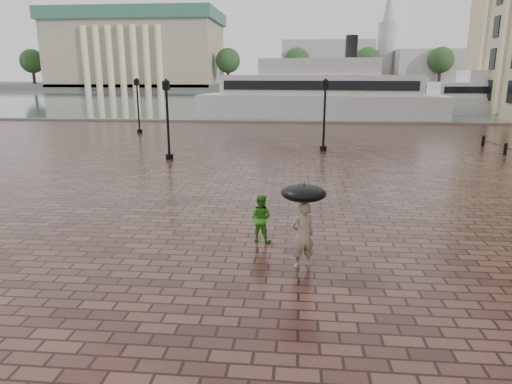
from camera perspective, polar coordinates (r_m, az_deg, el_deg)
ground at (r=16.18m, az=0.02°, el=-2.48°), size 300.00×300.00×0.00m
harbour_water at (r=107.53m, az=4.80°, el=11.79°), size 240.00×240.00×0.00m
quay_edge at (r=47.67m, az=3.73°, el=8.67°), size 80.00×0.60×0.30m
far_shore at (r=175.46m, az=5.14°, el=13.07°), size 300.00×60.00×2.00m
museum at (r=169.95m, az=-14.58°, el=17.01°), size 57.00×32.50×26.00m
distant_skyline at (r=171.94m, az=22.01°, el=14.92°), size 102.50×22.00×33.00m
far_trees at (r=153.50m, az=5.14°, el=16.05°), size 188.00×8.00×13.50m
street_lamps at (r=31.52m, az=-6.48°, el=9.96°), size 15.44×12.44×4.40m
adult_pedestrian at (r=11.42m, az=5.85°, el=-5.35°), size 0.73×0.62×1.70m
child_pedestrian at (r=13.15m, az=0.56°, el=-3.27°), size 0.81×0.71×1.41m
ferry_near at (r=52.64m, az=7.97°, el=12.01°), size 27.73×10.21×8.89m
ferry_far at (r=66.27m, az=28.53°, el=10.48°), size 22.60×7.34×7.28m
umbrella at (r=11.10m, az=5.99°, el=-0.15°), size 1.10×1.10×1.14m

